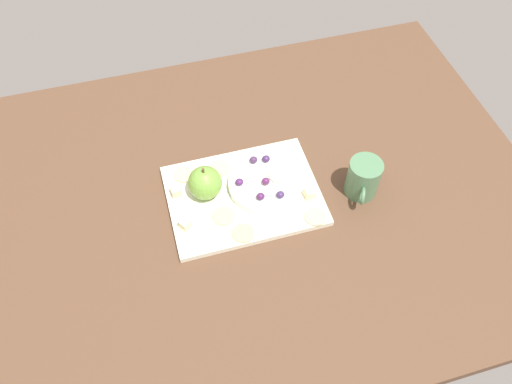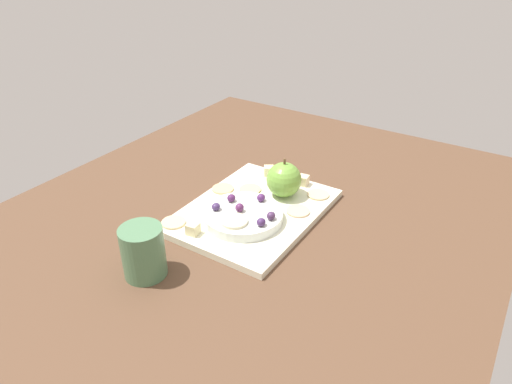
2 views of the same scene
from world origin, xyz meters
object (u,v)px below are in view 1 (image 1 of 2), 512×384
Objects in this scene: cracker_0 at (223,216)px; grape_2 at (280,195)px; cheese_cube_1 at (185,224)px; cracker_3 at (184,174)px; apple_whole at (205,183)px; grape_5 at (252,160)px; cracker_4 at (315,217)px; grape_1 at (266,159)px; cracker_1 at (243,233)px; cheese_cube_0 at (310,193)px; apple_slice_0 at (280,174)px; grape_3 at (239,182)px; cup at (363,178)px; platter at (244,196)px; cheese_cube_2 at (176,191)px; grape_0 at (266,182)px; cracker_2 at (219,168)px; grape_4 at (261,196)px; serving_dish at (264,184)px.

cracker_0 is 2.60× the size of grape_2.
cracker_3 is at bearing -99.12° from cheese_cube_1.
grape_5 is at bearing -160.50° from apple_whole.
cracker_0 is at bearing -16.05° from cracker_4.
grape_1 is (-18.99, 2.71, 2.51)cm from cracker_3.
cracker_1 is (-11.42, 5.00, -0.90)cm from cheese_cube_1.
cheese_cube_0 is 19.81cm from cracker_0.
apple_slice_0 is (-11.69, -11.39, 2.03)cm from cracker_1.
apple_slice_0 is (-5.11, 5.32, -0.50)cm from grape_5.
grape_2 reaches higher than cheese_cube_0.
grape_3 is 27.47cm from cup.
grape_5 is at bearing -7.95° from grape_1.
grape_1 reaches higher than cracker_4.
cheese_cube_0 and cheese_cube_1 have the same top height.
apple_whole is at bearing -17.91° from platter.
grape_5 reaches higher than platter.
cheese_cube_2 is 21.72cm from grape_1.
grape_0 is (-19.32, -4.77, 1.71)cm from cheese_cube_1.
grape_0 reaches higher than platter.
cracker_4 is (-16.10, 0.22, 0.00)cm from cracker_1.
grape_4 is (-6.54, 12.07, 2.53)cm from cracker_2.
cheese_cube_1 is 40.29cm from cup.
cheese_cube_1 is at bearing -10.75° from cracker_4.
cracker_0 is 2.60× the size of grape_4.
platter is 18.33× the size of grape_2.
serving_dish is at bearing -114.85° from grape_4.
cracker_2 is 12.65cm from grape_0.
apple_slice_0 is at bearing 160.03° from cracker_3.
cheese_cube_2 is (0.31, -8.97, 0.00)cm from cheese_cube_1.
cracker_0 is at bearing -1.23° from cup.
cheese_cube_0 is at bearing 153.31° from grape_0.
apple_slice_0 is at bearing -50.23° from cheese_cube_0.
apple_whole reaches higher than cracker_4.
platter is at bearing 41.92° from grape_1.
cup is at bearing 151.43° from grape_5.
grape_0 is 1.00× the size of grape_4.
cracker_3 is 19.34cm from grape_1.
apple_whole is 8.24cm from cracker_2.
grape_5 is at bearing -95.06° from grape_4.
grape_3 reaches higher than cheese_cube_0.
apple_slice_0 is (-1.72, -5.63, -0.44)cm from grape_2.
cheese_cube_1 is 1.00× the size of cheese_cube_2.
cheese_cube_2 is (19.34, -3.35, 0.13)cm from serving_dish.
cup is at bearing 148.47° from grape_1.
cracker_2 is at bearing -66.40° from grape_3.
cracker_2 is 2.60× the size of grape_5.
grape_0 is at bearing 108.80° from serving_dish.
grape_4 is at bearing -131.39° from cracker_1.
apple_whole reaches higher than serving_dish.
cheese_cube_0 is 1.19× the size of grape_5.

